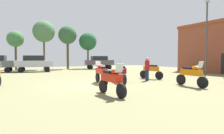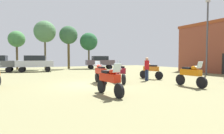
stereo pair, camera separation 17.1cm
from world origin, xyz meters
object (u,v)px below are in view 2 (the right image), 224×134
object	(u,v)px
tree_6	(45,32)
lamp_post	(207,33)
motorcycle_6	(100,72)
car_4	(100,61)
car_3	(35,62)
tree_4	(89,42)
person_2	(147,67)
motorcycle_8	(110,80)
motorcycle_3	(151,70)
tree_5	(17,39)
motorcycle_10	(120,72)
tree_2	(68,36)
motorcycle_7	(191,74)

from	to	relation	value
tree_6	lamp_post	bearing A→B (deg)	-53.38
motorcycle_6	car_4	size ratio (longest dim) A/B	0.50
motorcycle_6	car_3	size ratio (longest dim) A/B	0.50
car_3	tree_4	distance (m)	10.02
person_2	lamp_post	distance (m)	9.05
tree_6	car_4	bearing A→B (deg)	-20.88
motorcycle_6	lamp_post	xyz separation A→B (m)	(12.08, 0.94, 3.42)
tree_6	motorcycle_8	bearing A→B (deg)	-91.14
motorcycle_3	motorcycle_8	size ratio (longest dim) A/B	0.97
motorcycle_6	tree_4	world-z (taller)	tree_4
tree_5	tree_6	world-z (taller)	tree_6
motorcycle_10	tree_2	bearing A→B (deg)	101.98
car_4	tree_5	bearing A→B (deg)	83.48
motorcycle_3	motorcycle_6	distance (m)	4.78
motorcycle_3	person_2	bearing A→B (deg)	-156.88
tree_4	lamp_post	distance (m)	17.85
car_4	motorcycle_10	bearing A→B (deg)	172.09
motorcycle_8	tree_5	bearing A→B (deg)	-85.67
motorcycle_7	lamp_post	xyz separation A→B (m)	(7.95, 4.68, 3.42)
motorcycle_6	tree_5	world-z (taller)	tree_5
car_3	person_2	bearing A→B (deg)	-145.29
car_4	motorcycle_6	bearing A→B (deg)	167.40
car_4	tree_4	bearing A→B (deg)	34.17
motorcycle_10	tree_6	xyz separation A→B (m)	(-2.19, 18.58, 4.86)
motorcycle_3	motorcycle_6	bearing A→B (deg)	172.04
tree_6	lamp_post	distance (m)	21.69
car_4	tree_6	bearing A→B (deg)	80.50
car_3	person_2	world-z (taller)	car_3
car_4	tree_5	world-z (taller)	tree_5
motorcycle_10	tree_2	xyz separation A→B (m)	(1.25, 18.21, 4.46)
motorcycle_6	tree_2	size ratio (longest dim) A/B	0.34
motorcycle_7	person_2	world-z (taller)	person_2
motorcycle_7	car_4	bearing A→B (deg)	-95.62
motorcycle_7	motorcycle_10	xyz separation A→B (m)	(-2.77, 3.47, 0.00)
motorcycle_3	car_4	distance (m)	14.89
tree_4	motorcycle_7	bearing A→B (deg)	-94.65
tree_5	person_2	bearing A→B (deg)	-66.79
tree_2	tree_5	bearing A→B (deg)	171.00
tree_2	lamp_post	distance (m)	19.48
tree_2	tree_6	size ratio (longest dim) A/B	0.92
motorcycle_3	tree_6	size ratio (longest dim) A/B	0.29
motorcycle_3	car_4	xyz separation A→B (m)	(2.11, 14.74, 0.44)
motorcycle_7	motorcycle_3	bearing A→B (deg)	-95.38
tree_5	tree_6	size ratio (longest dim) A/B	0.77
motorcycle_3	tree_6	xyz separation A→B (m)	(-5.57, 17.66, 4.87)
person_2	tree_6	size ratio (longest dim) A/B	0.24
lamp_post	motorcycle_7	bearing A→B (deg)	-149.51
motorcycle_7	tree_6	size ratio (longest dim) A/B	0.31
motorcycle_6	car_3	xyz separation A→B (m)	(-2.69, 13.58, 0.43)
car_4	car_3	bearing A→B (deg)	112.09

